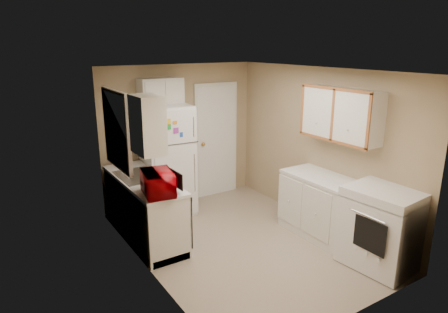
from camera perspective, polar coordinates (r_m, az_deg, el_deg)
floor at (r=5.81m, az=2.71°, el=-12.14°), size 3.80×3.80×0.00m
ceiling at (r=5.14m, az=3.07°, el=12.21°), size 3.80×3.80×0.00m
wall_left at (r=4.72m, az=-11.16°, el=-3.33°), size 3.80×3.80×0.00m
wall_right at (r=6.24m, az=13.43°, el=1.28°), size 3.80×3.80×0.00m
wall_back at (r=6.94m, az=-6.24°, el=3.07°), size 2.80×2.80×0.00m
wall_front at (r=4.05m, az=18.75°, el=-7.19°), size 2.80×2.80×0.00m
left_counter at (r=5.87m, az=-11.31°, el=-7.27°), size 0.60×1.80×0.90m
dishwasher at (r=5.45m, az=-6.12°, el=-8.44°), size 0.03×0.58×0.72m
sink at (r=5.86m, az=-12.07°, el=-3.07°), size 0.54×0.74×0.16m
microwave at (r=5.05m, az=-9.37°, el=-3.74°), size 0.58×0.39×0.35m
soap_bottle at (r=6.28m, az=-14.29°, el=-0.59°), size 0.11×0.11×0.22m
window_blinds at (r=5.58m, az=-15.00°, el=3.69°), size 0.10×0.98×1.08m
upper_cabinet_left at (r=4.81m, az=-10.85°, el=4.48°), size 0.30×0.45×0.70m
refrigerator at (r=6.54m, az=-8.18°, el=-0.50°), size 0.79×0.77×1.80m
cabinet_over_fridge at (r=6.50m, az=-9.05°, el=9.27°), size 0.70×0.30×0.40m
interior_door at (r=7.27m, az=-1.12°, el=2.31°), size 0.86×0.06×2.08m
right_counter at (r=5.76m, az=16.56°, el=-8.09°), size 0.60×2.00×0.90m
stove at (r=5.40m, az=21.52°, el=-9.45°), size 0.76×0.91×1.03m
upper_cabinet_right at (r=5.68m, az=16.36°, el=5.85°), size 0.30×1.20×0.70m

